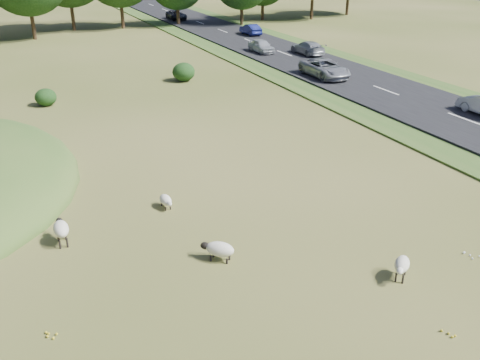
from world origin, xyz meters
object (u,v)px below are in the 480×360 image
(sheep_3, at_px, (219,249))
(sheep_4, at_px, (166,200))
(car_4, at_px, (325,68))
(car_5, at_px, (308,48))
(sheep_0, at_px, (402,265))
(car_2, at_px, (251,29))
(sheep_1, at_px, (61,229))
(car_6, at_px, (261,46))
(car_1, at_px, (176,15))

(sheep_3, height_order, sheep_4, sheep_3)
(car_4, height_order, car_5, car_4)
(sheep_0, relative_size, sheep_3, 0.88)
(sheep_3, distance_m, car_2, 49.57)
(sheep_1, xyz_separation_m, sheep_4, (4.61, 1.20, -0.28))
(sheep_1, relative_size, car_2, 0.35)
(sheep_3, relative_size, car_2, 0.33)
(sheep_3, xyz_separation_m, car_5, (22.73, 30.87, 0.42))
(sheep_4, relative_size, car_2, 0.28)
(sheep_1, xyz_separation_m, car_4, (24.04, 18.26, 0.32))
(car_4, bearing_deg, sheep_1, -142.78)
(car_5, height_order, car_6, car_6)
(car_4, xyz_separation_m, car_5, (3.80, 8.93, -0.08))
(sheep_4, bearing_deg, sheep_0, 30.23)
(sheep_4, xyz_separation_m, car_4, (19.42, 17.06, 0.60))
(car_1, bearing_deg, car_4, -90.00)
(sheep_3, relative_size, car_5, 0.28)
(sheep_3, bearing_deg, car_1, -64.66)
(sheep_0, height_order, car_2, car_2)
(sheep_4, distance_m, car_5, 34.85)
(sheep_4, height_order, car_6, car_6)
(sheep_0, height_order, car_4, car_4)
(car_1, distance_m, car_6, 26.98)
(sheep_4, bearing_deg, car_5, 134.63)
(car_1, height_order, car_6, car_6)
(car_5, relative_size, car_6, 1.17)
(car_6, bearing_deg, sheep_3, -119.34)
(car_1, bearing_deg, car_2, -77.12)
(sheep_1, bearing_deg, sheep_0, -123.51)
(sheep_4, relative_size, car_1, 0.24)
(car_1, xyz_separation_m, car_5, (3.80, -29.80, 0.03))
(car_5, bearing_deg, sheep_1, 44.32)
(sheep_0, bearing_deg, car_1, -143.22)
(sheep_4, bearing_deg, car_4, 127.71)
(car_4, bearing_deg, sheep_0, -117.87)
(sheep_3, xyz_separation_m, car_6, (18.93, 33.68, 0.42))
(car_4, distance_m, car_5, 9.70)
(sheep_1, relative_size, car_5, 0.29)
(sheep_3, xyz_separation_m, car_2, (22.73, 44.05, 0.39))
(car_2, bearing_deg, car_1, -77.12)
(sheep_1, height_order, sheep_4, sheep_1)
(car_1, relative_size, car_4, 0.85)
(sheep_0, height_order, sheep_3, sheep_0)
(sheep_0, bearing_deg, sheep_4, -97.49)
(car_4, bearing_deg, car_6, 90.00)
(sheep_4, height_order, car_1, car_1)
(car_5, bearing_deg, car_4, 66.94)
(sheep_1, xyz_separation_m, sheep_3, (5.11, -3.69, -0.18))
(sheep_1, bearing_deg, car_4, -50.64)
(car_4, relative_size, car_5, 1.17)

